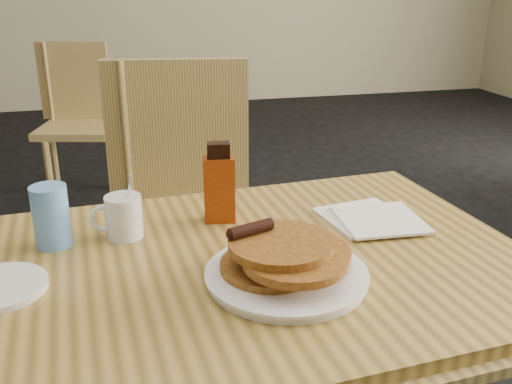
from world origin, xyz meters
TOP-DOWN VIEW (x-y plane):
  - main_table at (-0.00, -0.01)m, footprint 1.22×0.88m
  - chair_main_far at (-0.02, 0.74)m, footprint 0.52×0.52m
  - chair_wall_extra at (-0.44, 2.45)m, footprint 0.50×0.50m
  - pancake_plate at (0.06, -0.11)m, footprint 0.29×0.29m
  - coffee_mug at (-0.21, 0.15)m, footprint 0.11×0.08m
  - syrup_bottle at (-0.00, 0.18)m, footprint 0.07×0.05m
  - napkin_stack at (0.32, 0.10)m, footprint 0.21×0.22m
  - blue_tumbler at (-0.35, 0.14)m, footprint 0.08×0.08m

SIDE VIEW (x-z plane):
  - chair_wall_extra at x=-0.44m, z-range 0.09..0.99m
  - chair_main_far at x=-0.02m, z-range 0.10..1.12m
  - main_table at x=0.00m, z-range 0.33..1.08m
  - napkin_stack at x=0.32m, z-range 0.75..0.76m
  - pancake_plate at x=0.06m, z-range 0.73..0.83m
  - coffee_mug at x=-0.21m, z-range 0.73..0.87m
  - blue_tumbler at x=-0.35m, z-range 0.75..0.88m
  - syrup_bottle at x=0.00m, z-range 0.74..0.92m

